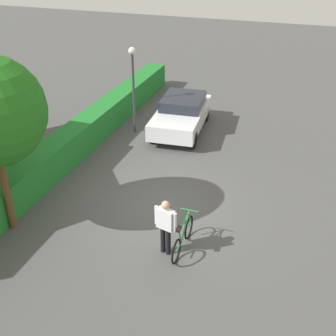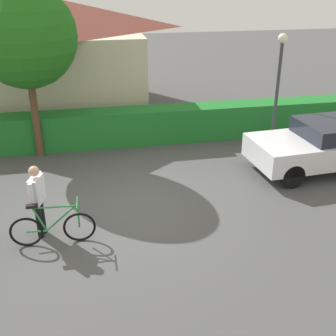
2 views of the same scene
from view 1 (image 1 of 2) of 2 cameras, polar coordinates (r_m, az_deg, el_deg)
ground_plane at (r=13.33m, az=-0.70°, el=-4.97°), size 60.00×60.00×0.00m
hedge_row at (r=14.79m, az=-16.22°, el=-0.01°), size 21.68×0.90×1.10m
parked_car_near at (r=17.95m, az=1.77°, el=7.14°), size 4.15×2.13×1.38m
bicycle at (r=11.48m, az=1.95°, el=-9.13°), size 1.72×0.50×0.94m
person_rider at (r=11.03m, az=-0.32°, el=-7.31°), size 0.31×0.63×1.60m
street_lamp at (r=17.32m, az=-4.62°, el=11.78°), size 0.28×0.28×3.49m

